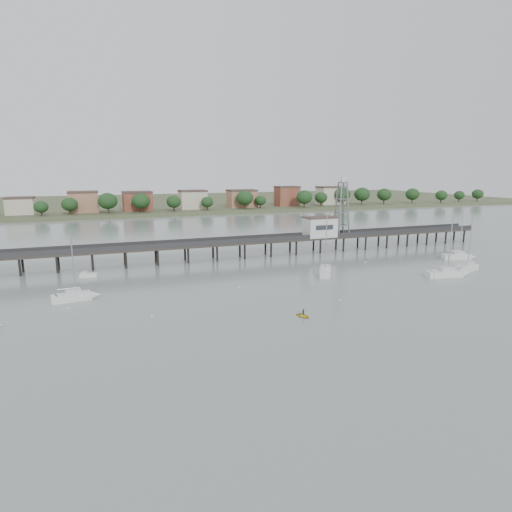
{
  "coord_description": "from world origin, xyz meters",
  "views": [
    {
      "loc": [
        -29.85,
        -38.49,
        21.44
      ],
      "look_at": [
        0.36,
        42.0,
        4.0
      ],
      "focal_mm": 30.0,
      "sensor_mm": 36.0,
      "label": 1
    }
  ],
  "objects": [
    {
      "name": "lattice_tower",
      "position": [
        31.5,
        60.0,
        11.1
      ],
      "size": [
        3.2,
        3.2,
        15.5
      ],
      "color": "slate",
      "rests_on": "ground"
    },
    {
      "name": "pier",
      "position": [
        0.0,
        60.0,
        3.79
      ],
      "size": [
        150.0,
        5.0,
        5.5
      ],
      "color": "#2D2823",
      "rests_on": "ground"
    },
    {
      "name": "sailboat_e",
      "position": [
        52.94,
        39.24,
        0.64
      ],
      "size": [
        7.99,
        4.15,
        12.73
      ],
      "rotation": [
        0.0,
        0.0,
        -0.26
      ],
      "color": "silver",
      "rests_on": "ground"
    },
    {
      "name": "sailboat_d",
      "position": [
        37.37,
        26.71,
        0.64
      ],
      "size": [
        8.99,
        4.04,
        14.3
      ],
      "rotation": [
        0.0,
        0.0,
        -0.18
      ],
      "color": "silver",
      "rests_on": "ground"
    },
    {
      "name": "sailboat_b",
      "position": [
        -33.3,
        36.25,
        0.65
      ],
      "size": [
        7.34,
        3.17,
        11.84
      ],
      "rotation": [
        0.0,
        0.0,
        0.16
      ],
      "color": "silver",
      "rests_on": "ground"
    },
    {
      "name": "ground_plane",
      "position": [
        0.0,
        0.0,
        0.0
      ],
      "size": [
        500.0,
        500.0,
        0.0
      ],
      "primitive_type": "plane",
      "color": "slate",
      "rests_on": "ground"
    },
    {
      "name": "white_tender",
      "position": [
        -32.19,
        52.28,
        0.41
      ],
      "size": [
        3.6,
        2.05,
        1.32
      ],
      "rotation": [
        0.0,
        0.0,
        -0.2
      ],
      "color": "silver",
      "rests_on": "ground"
    },
    {
      "name": "far_shore",
      "position": [
        0.36,
        239.58,
        0.95
      ],
      "size": [
        500.0,
        170.0,
        10.4
      ],
      "color": "#475133",
      "rests_on": "ground"
    },
    {
      "name": "pier_building",
      "position": [
        25.0,
        60.0,
        6.67
      ],
      "size": [
        8.4,
        5.4,
        5.3
      ],
      "color": "silver",
      "rests_on": "ground"
    },
    {
      "name": "mooring_buoys",
      "position": [
        2.4,
        30.19,
        0.08
      ],
      "size": [
        77.87,
        24.44,
        0.39
      ],
      "color": "beige",
      "rests_on": "ground"
    },
    {
      "name": "sailboat_c",
      "position": [
        14.42,
        38.04,
        0.64
      ],
      "size": [
        5.98,
        7.89,
        12.98
      ],
      "rotation": [
        0.0,
        0.0,
        1.03
      ],
      "color": "silver",
      "rests_on": "ground"
    },
    {
      "name": "sailboat_f",
      "position": [
        45.42,
        29.89,
        0.64
      ],
      "size": [
        8.15,
        4.19,
        12.97
      ],
      "rotation": [
        0.0,
        0.0,
        0.26
      ],
      "color": "silver",
      "rests_on": "ground"
    },
    {
      "name": "dinghy_occupant",
      "position": [
        -2.1,
        15.53,
        0.0
      ],
      "size": [
        0.62,
        1.03,
        0.23
      ],
      "primitive_type": "imported",
      "rotation": [
        0.0,
        0.0,
        2.85
      ],
      "color": "black",
      "rests_on": "ground"
    },
    {
      "name": "yellow_dinghy",
      "position": [
        -2.1,
        15.53,
        0.0
      ],
      "size": [
        1.74,
        0.98,
        2.34
      ],
      "primitive_type": "imported",
      "rotation": [
        0.0,
        0.0,
        0.32
      ],
      "color": "yellow",
      "rests_on": "ground"
    }
  ]
}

